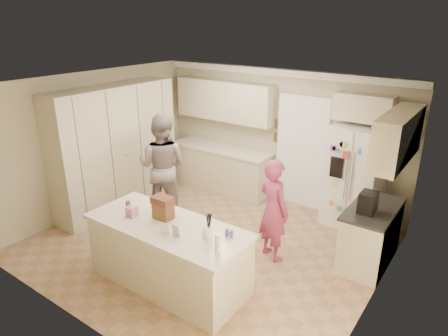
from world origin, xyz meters
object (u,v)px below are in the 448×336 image
Objects in this scene: island_base at (169,255)px; dollhouse_body at (163,211)px; teen_boy at (163,166)px; tissue_box at (132,211)px; coffee_maker at (368,202)px; refrigerator at (355,177)px; teen_girl at (274,210)px; utensil_crock at (208,232)px.

dollhouse_body reaches higher than island_base.
tissue_box is at bearing 99.54° from teen_boy.
coffee_maker is at bearing 42.83° from island_base.
refrigerator is 1.37m from coffee_maker.
island_base is (-2.05, -1.90, -0.63)m from coffee_maker.
tissue_box is at bearing -115.84° from refrigerator.
refrigerator is at bearing 64.77° from island_base.
teen_boy reaches higher than tissue_box.
teen_boy is at bearing 134.05° from dollhouse_body.
island_base is 15.71× the size of tissue_box.
coffee_maker is 2.87m from island_base.
refrigerator is 0.93× the size of teen_boy.
refrigerator is 1.13× the size of teen_girl.
island_base is 8.46× the size of dollhouse_body.
coffee_maker is 2.00× the size of utensil_crock.
teen_girl reaches higher than tissue_box.
teen_boy reaches higher than dollhouse_body.
coffee_maker reaches higher than dollhouse_body.
tissue_box is 1.85m from teen_boy.
utensil_crock is at bearing 7.13° from tissue_box.
dollhouse_body is 0.16× the size of teen_girl.
coffee_maker is 0.16× the size of teen_boy.
tissue_box is 2.06m from teen_girl.
island_base is 2.18m from teen_boy.
island_base is at bearing 82.42° from teen_girl.
island_base is at bearing -137.17° from coffee_maker.
teen_girl is (0.98, 1.31, -0.24)m from dollhouse_body.
tissue_box is at bearing -172.87° from utensil_crock.
teen_boy reaches higher than island_base.
teen_boy is at bearing 120.75° from tissue_box.
refrigerator is 3.82m from tissue_box.
refrigerator is at bearing 61.80° from dollhouse_body.
utensil_crock is (-1.40, -1.85, -0.07)m from coffee_maker.
refrigerator is 1.85m from teen_girl.
refrigerator is 3.45m from dollhouse_body.
tissue_box is (-1.20, -0.15, -0.00)m from utensil_crock.
dollhouse_body is at bearing 146.31° from island_base.
dollhouse_body is (-0.80, 0.05, 0.04)m from utensil_crock.
tissue_box is at bearing -142.43° from coffee_maker.
utensil_crock reaches higher than tissue_box.
tissue_box is 0.54× the size of dollhouse_body.
island_base is at bearing -175.60° from utensil_crock.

